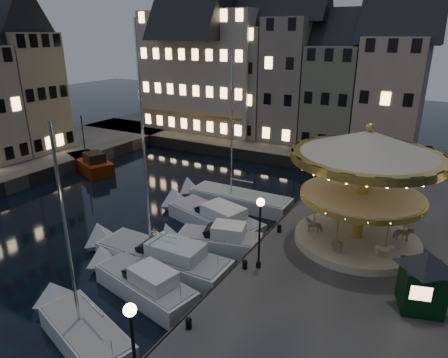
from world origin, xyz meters
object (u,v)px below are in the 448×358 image
Objects in this scene: carousel at (366,167)px; motorboat_c at (158,256)px; bollard_a at (189,322)px; motorboat_d at (213,241)px; streetlamp_a at (133,341)px; bollard_d at (307,199)px; streetlamp_b at (260,223)px; bollard_b at (245,264)px; motorboat_a at (81,330)px; motorboat_e at (211,217)px; motorboat_f at (234,199)px; motorboat_b at (140,283)px; red_fishing_boat at (90,164)px; bollard_c at (279,228)px; ticket_kiosk at (425,270)px; streetlamp_c at (330,159)px.

motorboat_c is at bearing -147.82° from carousel.
bollard_a is 0.09× the size of motorboat_d.
streetlamp_a is 16.21m from carousel.
bollard_d is at bearing 90.00° from bollard_a.
streetlamp_b is 7.32× the size of bollard_b.
motorboat_a is 13.25m from motorboat_e.
bollard_d is 8.59m from motorboat_d.
motorboat_e is (-5.77, 11.34, -0.96)m from bollard_a.
bollard_b is 0.05× the size of motorboat_a.
bollard_b is 0.04× the size of motorboat_f.
streetlamp_b is at bearing -86.57° from bollard_d.
motorboat_b is (-5.42, -3.71, -3.38)m from streetlamp_b.
carousel is (4.12, 5.51, 2.28)m from streetlamp_b.
carousel is at bearing 32.18° from motorboat_c.
streetlamp_a is 7.32× the size of bollard_d.
motorboat_a is (-4.86, -17.88, -1.07)m from bollard_d.
carousel is (28.17, -4.48, 5.60)m from red_fishing_boat.
bollard_b is 10.50m from bollard_d.
bollard_a is 1.00× the size of bollard_c.
motorboat_a is 16.24m from ticket_kiosk.
motorboat_f is at bearing 107.58° from motorboat_d.
ticket_kiosk is (13.52, 4.32, 2.70)m from motorboat_b.
motorboat_a is 1.48× the size of motorboat_b.
motorboat_d is (-4.40, -11.14, -3.38)m from streetlamp_c.
streetlamp_b is (0.00, 10.00, 0.00)m from streetlamp_a.
red_fishing_boat is 2.20× the size of ticket_kiosk.
bollard_c is 0.06× the size of motorboat_e.
streetlamp_a is 9.82m from bollard_b.
motorboat_e is (-6.37, 15.34, -3.37)m from streetlamp_a.
motorboat_f reaches higher than ticket_kiosk.
bollard_a is (-0.60, 4.00, -2.41)m from streetlamp_a.
streetlamp_b is 0.37× the size of motorboat_a.
streetlamp_b is 0.33× the size of motorboat_f.
motorboat_e is at bearing 93.95° from motorboat_a.
motorboat_b is at bearing 130.76° from streetlamp_a.
red_fishing_boat is at bearing 158.77° from motorboat_d.
motorboat_b is 1.14× the size of motorboat_d.
bollard_c is at bearing -13.18° from red_fishing_boat.
streetlamp_c is at bearing 122.14° from ticket_kiosk.
bollard_d is 23.46m from red_fishing_boat.
streetlamp_a is 8.97m from motorboat_b.
motorboat_f is at bearing 140.30° from bollard_c.
motorboat_a reaches higher than bollard_b.
bollard_a is at bearing 21.14° from motorboat_a.
motorboat_f is at bearing 159.51° from carousel.
motorboat_b is 0.59× the size of motorboat_f.
motorboat_b reaches higher than bollard_d.
bollard_d is 0.08× the size of red_fishing_boat.
carousel is (10.45, 6.58, 5.61)m from motorboat_c.
motorboat_b reaches higher than bollard_a.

